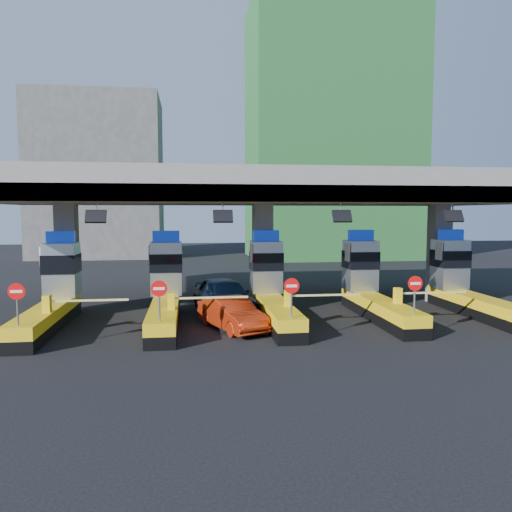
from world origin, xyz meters
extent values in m
plane|color=black|center=(0.00, 0.00, 0.00)|extent=(120.00, 120.00, 0.00)
cube|color=slate|center=(0.00, 3.00, 6.25)|extent=(28.00, 12.00, 1.50)
cube|color=#4C4C49|center=(0.00, -2.70, 5.85)|extent=(28.00, 0.60, 0.70)
cube|color=slate|center=(-10.00, 3.00, 2.75)|extent=(1.00, 1.00, 5.50)
cube|color=slate|center=(0.00, 3.00, 2.75)|extent=(1.00, 1.00, 5.50)
cube|color=slate|center=(10.00, 3.00, 2.75)|extent=(1.00, 1.00, 5.50)
cylinder|color=slate|center=(-7.50, -2.70, 5.25)|extent=(0.06, 0.06, 0.50)
cube|color=black|center=(-7.50, -2.90, 4.90)|extent=(0.80, 0.38, 0.54)
cylinder|color=slate|center=(-2.50, -2.70, 5.25)|extent=(0.06, 0.06, 0.50)
cube|color=black|center=(-2.50, -2.90, 4.90)|extent=(0.80, 0.38, 0.54)
cylinder|color=slate|center=(2.50, -2.70, 5.25)|extent=(0.06, 0.06, 0.50)
cube|color=black|center=(2.50, -2.90, 4.90)|extent=(0.80, 0.38, 0.54)
cylinder|color=slate|center=(7.50, -2.70, 5.25)|extent=(0.06, 0.06, 0.50)
cube|color=black|center=(7.50, -2.90, 4.90)|extent=(0.80, 0.38, 0.54)
cube|color=black|center=(-10.00, -1.00, 0.25)|extent=(1.20, 8.00, 0.50)
cube|color=#E5B70C|center=(-10.00, -1.00, 0.75)|extent=(1.20, 8.00, 0.50)
cube|color=#9EA3A8|center=(-10.00, 1.80, 2.30)|extent=(1.50, 1.50, 2.60)
cube|color=black|center=(-10.00, 1.78, 2.60)|extent=(1.56, 1.56, 0.90)
cube|color=#0C2DBF|center=(-10.00, 1.80, 3.88)|extent=(1.30, 0.35, 0.55)
cube|color=white|center=(-10.80, 1.50, 3.00)|extent=(0.06, 0.70, 0.90)
cylinder|color=slate|center=(-10.00, -4.60, 1.65)|extent=(0.07, 0.07, 1.30)
cylinder|color=red|center=(-10.00, -4.63, 2.25)|extent=(0.60, 0.04, 0.60)
cube|color=white|center=(-10.00, -4.65, 2.25)|extent=(0.42, 0.02, 0.10)
cube|color=#E5B70C|center=(-9.65, -2.20, 1.35)|extent=(0.30, 0.35, 0.70)
cube|color=white|center=(-8.00, -2.20, 1.45)|extent=(3.20, 0.08, 0.08)
cube|color=black|center=(-5.00, -1.00, 0.25)|extent=(1.20, 8.00, 0.50)
cube|color=#E5B70C|center=(-5.00, -1.00, 0.75)|extent=(1.20, 8.00, 0.50)
cube|color=#9EA3A8|center=(-5.00, 1.80, 2.30)|extent=(1.50, 1.50, 2.60)
cube|color=black|center=(-5.00, 1.78, 2.60)|extent=(1.56, 1.56, 0.90)
cube|color=#0C2DBF|center=(-5.00, 1.80, 3.88)|extent=(1.30, 0.35, 0.55)
cube|color=white|center=(-5.80, 1.50, 3.00)|extent=(0.06, 0.70, 0.90)
cylinder|color=slate|center=(-5.00, -4.60, 1.65)|extent=(0.07, 0.07, 1.30)
cylinder|color=red|center=(-5.00, -4.63, 2.25)|extent=(0.60, 0.04, 0.60)
cube|color=white|center=(-5.00, -4.65, 2.25)|extent=(0.42, 0.02, 0.10)
cube|color=#E5B70C|center=(-4.65, -2.20, 1.35)|extent=(0.30, 0.35, 0.70)
cube|color=white|center=(-3.00, -2.20, 1.45)|extent=(3.20, 0.08, 0.08)
cube|color=black|center=(0.00, -1.00, 0.25)|extent=(1.20, 8.00, 0.50)
cube|color=#E5B70C|center=(0.00, -1.00, 0.75)|extent=(1.20, 8.00, 0.50)
cube|color=#9EA3A8|center=(0.00, 1.80, 2.30)|extent=(1.50, 1.50, 2.60)
cube|color=black|center=(0.00, 1.78, 2.60)|extent=(1.56, 1.56, 0.90)
cube|color=#0C2DBF|center=(0.00, 1.80, 3.88)|extent=(1.30, 0.35, 0.55)
cube|color=white|center=(-0.80, 1.50, 3.00)|extent=(0.06, 0.70, 0.90)
cylinder|color=slate|center=(0.00, -4.60, 1.65)|extent=(0.07, 0.07, 1.30)
cylinder|color=red|center=(0.00, -4.63, 2.25)|extent=(0.60, 0.04, 0.60)
cube|color=white|center=(0.00, -4.65, 2.25)|extent=(0.42, 0.02, 0.10)
cube|color=#E5B70C|center=(0.35, -2.20, 1.35)|extent=(0.30, 0.35, 0.70)
cube|color=white|center=(2.00, -2.20, 1.45)|extent=(3.20, 0.08, 0.08)
cube|color=black|center=(5.00, -1.00, 0.25)|extent=(1.20, 8.00, 0.50)
cube|color=#E5B70C|center=(5.00, -1.00, 0.75)|extent=(1.20, 8.00, 0.50)
cube|color=#9EA3A8|center=(5.00, 1.80, 2.30)|extent=(1.50, 1.50, 2.60)
cube|color=black|center=(5.00, 1.78, 2.60)|extent=(1.56, 1.56, 0.90)
cube|color=#0C2DBF|center=(5.00, 1.80, 3.88)|extent=(1.30, 0.35, 0.55)
cube|color=white|center=(4.20, 1.50, 3.00)|extent=(0.06, 0.70, 0.90)
cylinder|color=slate|center=(5.00, -4.60, 1.65)|extent=(0.07, 0.07, 1.30)
cylinder|color=red|center=(5.00, -4.63, 2.25)|extent=(0.60, 0.04, 0.60)
cube|color=white|center=(5.00, -4.65, 2.25)|extent=(0.42, 0.02, 0.10)
cube|color=#E5B70C|center=(5.35, -2.20, 1.35)|extent=(0.30, 0.35, 0.70)
cube|color=white|center=(7.00, -2.20, 1.45)|extent=(3.20, 0.08, 0.08)
cube|color=black|center=(10.00, -1.00, 0.25)|extent=(1.20, 8.00, 0.50)
cube|color=#E5B70C|center=(10.00, -1.00, 0.75)|extent=(1.20, 8.00, 0.50)
cube|color=#9EA3A8|center=(10.00, 1.80, 2.30)|extent=(1.50, 1.50, 2.60)
cube|color=black|center=(10.00, 1.78, 2.60)|extent=(1.56, 1.56, 0.90)
cube|color=#0C2DBF|center=(10.00, 1.80, 3.88)|extent=(1.30, 0.35, 0.55)
cube|color=white|center=(9.20, 1.50, 3.00)|extent=(0.06, 0.70, 0.90)
cube|color=#E5B70C|center=(10.35, -2.20, 1.35)|extent=(0.30, 0.35, 0.70)
cube|color=#1E5926|center=(12.00, 32.00, 14.00)|extent=(18.00, 12.00, 28.00)
cube|color=#4C4C49|center=(-14.00, 36.00, 9.00)|extent=(14.00, 10.00, 18.00)
imported|color=black|center=(-2.15, 1.42, 0.90)|extent=(3.50, 5.65, 1.80)
imported|color=#A3250C|center=(-2.08, -2.02, 0.70)|extent=(2.97, 4.47, 1.39)
camera|label=1|loc=(-3.88, -23.20, 5.06)|focal=35.00mm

